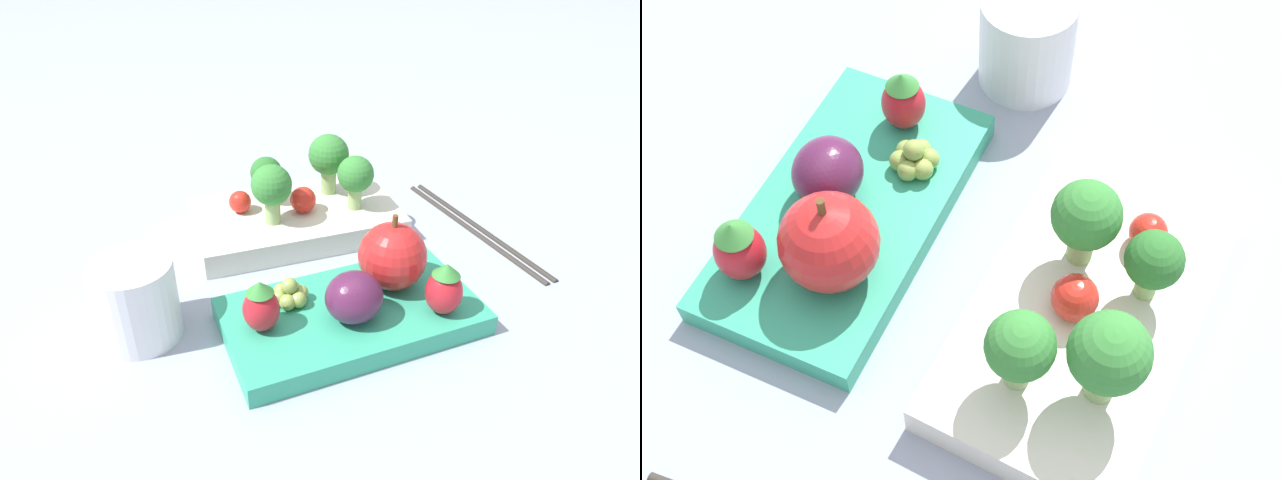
{
  "view_description": "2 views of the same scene",
  "coord_description": "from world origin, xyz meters",
  "views": [
    {
      "loc": [
        -0.16,
        -0.4,
        0.3
      ],
      "look_at": [
        -0.01,
        0.0,
        0.03
      ],
      "focal_mm": 32.0,
      "sensor_mm": 36.0,
      "label": 1
    },
    {
      "loc": [
        0.24,
        0.12,
        0.45
      ],
      "look_at": [
        -0.01,
        0.0,
        0.03
      ],
      "focal_mm": 50.0,
      "sensor_mm": 36.0,
      "label": 2
    }
  ],
  "objects": [
    {
      "name": "broccoli_floret_0",
      "position": [
        0.05,
        0.06,
        0.06
      ],
      "size": [
        0.04,
        0.04,
        0.06
      ],
      "color": "#93B770",
      "rests_on": "bento_box_savoury"
    },
    {
      "name": "ground_plane",
      "position": [
        0.0,
        0.0,
        0.0
      ],
      "size": [
        4.0,
        4.0,
        0.0
      ],
      "primitive_type": "plane",
      "color": "#939EB2"
    },
    {
      "name": "plum",
      "position": [
        -0.02,
        -0.09,
        0.04
      ],
      "size": [
        0.05,
        0.04,
        0.04
      ],
      "color": "#511E42",
      "rests_on": "bento_box_fruit"
    },
    {
      "name": "apple",
      "position": [
        0.03,
        -0.06,
        0.05
      ],
      "size": [
        0.06,
        0.06,
        0.07
      ],
      "color": "red",
      "rests_on": "bento_box_fruit"
    },
    {
      "name": "strawberry_0",
      "position": [
        -0.09,
        -0.07,
        0.04
      ],
      "size": [
        0.03,
        0.03,
        0.04
      ],
      "color": "red",
      "rests_on": "bento_box_fruit"
    },
    {
      "name": "broccoli_floret_2",
      "position": [
        -0.03,
        0.11,
        0.06
      ],
      "size": [
        0.03,
        0.03,
        0.05
      ],
      "color": "#93B770",
      "rests_on": "bento_box_savoury"
    },
    {
      "name": "cherry_tomato_0",
      "position": [
        -0.06,
        0.1,
        0.04
      ],
      "size": [
        0.02,
        0.02,
        0.02
      ],
      "color": "red",
      "rests_on": "bento_box_savoury"
    },
    {
      "name": "bento_box_fruit",
      "position": [
        -0.01,
        -0.08,
        0.01
      ],
      "size": [
        0.2,
        0.11,
        0.02
      ],
      "color": "#33A87F",
      "rests_on": "ground_plane"
    },
    {
      "name": "cherry_tomato_1",
      "position": [
        -0.0,
        0.07,
        0.04
      ],
      "size": [
        0.03,
        0.03,
        0.03
      ],
      "color": "red",
      "rests_on": "bento_box_savoury"
    },
    {
      "name": "broccoli_floret_1",
      "position": [
        0.04,
        0.1,
        0.06
      ],
      "size": [
        0.04,
        0.04,
        0.06
      ],
      "color": "#93B770",
      "rests_on": "bento_box_savoury"
    },
    {
      "name": "grape_cluster",
      "position": [
        -0.06,
        -0.05,
        0.03
      ],
      "size": [
        0.03,
        0.03,
        0.02
      ],
      "color": "#8EA84C",
      "rests_on": "bento_box_fruit"
    },
    {
      "name": "broccoli_floret_3",
      "position": [
        -0.03,
        0.06,
        0.06
      ],
      "size": [
        0.04,
        0.04,
        0.06
      ],
      "color": "#93B770",
      "rests_on": "bento_box_savoury"
    },
    {
      "name": "strawberry_1",
      "position": [
        0.05,
        -0.1,
        0.04
      ],
      "size": [
        0.03,
        0.03,
        0.04
      ],
      "color": "red",
      "rests_on": "bento_box_fruit"
    },
    {
      "name": "bento_box_savoury",
      "position": [
        -0.01,
        0.08,
        0.01
      ],
      "size": [
        0.21,
        0.13,
        0.02
      ],
      "color": "silver",
      "rests_on": "ground_plane"
    },
    {
      "name": "drinking_cup",
      "position": [
        -0.17,
        -0.03,
        0.03
      ],
      "size": [
        0.06,
        0.06,
        0.07
      ],
      "color": "white",
      "rests_on": "ground_plane"
    }
  ]
}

